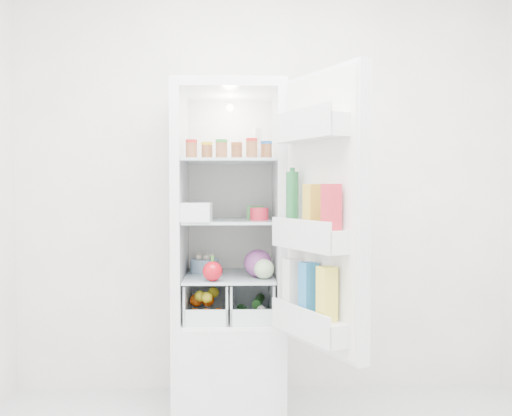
{
  "coord_description": "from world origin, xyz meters",
  "views": [
    {
      "loc": [
        -0.15,
        -1.98,
        1.23
      ],
      "look_at": [
        -0.06,
        0.95,
        1.13
      ],
      "focal_mm": 40.0,
      "sensor_mm": 36.0,
      "label": 1
    }
  ],
  "objects_px": {
    "red_cabbage": "(258,263)",
    "mushroom_bowl": "(205,265)",
    "refrigerator": "(230,288)",
    "fridge_door": "(320,218)"
  },
  "relations": [
    {
      "from": "red_cabbage",
      "to": "fridge_door",
      "type": "distance_m",
      "value": 0.6
    },
    {
      "from": "red_cabbage",
      "to": "mushroom_bowl",
      "type": "distance_m",
      "value": 0.36
    },
    {
      "from": "mushroom_bowl",
      "to": "refrigerator",
      "type": "bearing_deg",
      "value": -18.07
    },
    {
      "from": "red_cabbage",
      "to": "fridge_door",
      "type": "height_order",
      "value": "fridge_door"
    },
    {
      "from": "mushroom_bowl",
      "to": "fridge_door",
      "type": "height_order",
      "value": "fridge_door"
    },
    {
      "from": "red_cabbage",
      "to": "mushroom_bowl",
      "type": "relative_size",
      "value": 0.92
    },
    {
      "from": "red_cabbage",
      "to": "fridge_door",
      "type": "relative_size",
      "value": 0.12
    },
    {
      "from": "refrigerator",
      "to": "fridge_door",
      "type": "relative_size",
      "value": 1.38
    },
    {
      "from": "refrigerator",
      "to": "mushroom_bowl",
      "type": "height_order",
      "value": "refrigerator"
    },
    {
      "from": "refrigerator",
      "to": "fridge_door",
      "type": "bearing_deg",
      "value": -54.98
    }
  ]
}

